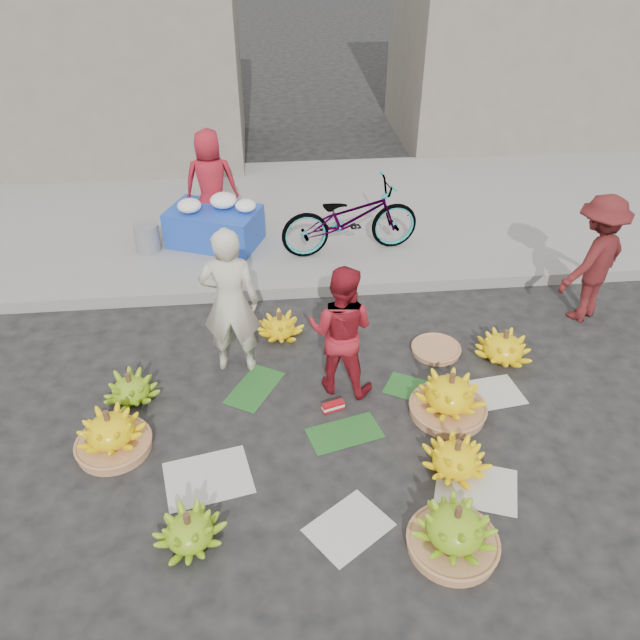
{
  "coord_description": "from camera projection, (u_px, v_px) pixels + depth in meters",
  "views": [
    {
      "loc": [
        -0.71,
        -4.18,
        4.04
      ],
      "look_at": [
        -0.24,
        0.6,
        0.7
      ],
      "focal_mm": 35.0,
      "sensor_mm": 36.0,
      "label": 1
    }
  ],
  "objects": [
    {
      "name": "newspaper_scatter",
      "position": [
        366.0,
        484.0,
        5.13
      ],
      "size": [
        3.2,
        1.8,
        0.0
      ],
      "primitive_type": null,
      "color": "beige",
      "rests_on": "ground"
    },
    {
      "name": "man_striped",
      "position": [
        594.0,
        259.0,
        6.75
      ],
      "size": [
        1.09,
        0.96,
        1.46
      ],
      "primitive_type": "imported",
      "rotation": [
        0.0,
        0.0,
        3.68
      ],
      "color": "maroon",
      "rests_on": "ground"
    },
    {
      "name": "banana_leaves",
      "position": [
        339.0,
        403.0,
        5.93
      ],
      "size": [
        2.0,
        1.0,
        0.0
      ],
      "primitive_type": null,
      "color": "#1B521D",
      "rests_on": "ground"
    },
    {
      "name": "banana_bunch_4",
      "position": [
        449.0,
        397.0,
        5.71
      ],
      "size": [
        0.73,
        0.73,
        0.47
      ],
      "rotation": [
        0.0,
        0.0,
        0.22
      ],
      "color": "#A76E46",
      "rests_on": "ground"
    },
    {
      "name": "banana_bunch_2",
      "position": [
        455.0,
        531.0,
        4.53
      ],
      "size": [
        0.76,
        0.76,
        0.46
      ],
      "rotation": [
        0.0,
        0.0,
        0.37
      ],
      "color": "#A76E46",
      "rests_on": "ground"
    },
    {
      "name": "building_left",
      "position": [
        53.0,
        39.0,
        10.2
      ],
      "size": [
        6.0,
        3.0,
        4.0
      ],
      "primitive_type": "cube",
      "color": "gray",
      "rests_on": "sidewalk"
    },
    {
      "name": "basket_spare",
      "position": [
        436.0,
        350.0,
        6.58
      ],
      "size": [
        0.59,
        0.59,
        0.06
      ],
      "primitive_type": "cylinder",
      "rotation": [
        0.0,
        0.0,
        0.22
      ],
      "color": "#A76E46",
      "rests_on": "ground"
    },
    {
      "name": "flower_vendor",
      "position": [
        211.0,
        183.0,
        8.24
      ],
      "size": [
        0.69,
        0.45,
        1.42
      ],
      "primitive_type": "imported",
      "rotation": [
        0.0,
        0.0,
        3.14
      ],
      "color": "#B21B26",
      "rests_on": "sidewalk"
    },
    {
      "name": "banana_bunch_3",
      "position": [
        456.0,
        458.0,
        5.17
      ],
      "size": [
        0.69,
        0.69,
        0.34
      ],
      "rotation": [
        0.0,
        0.0,
        -0.33
      ],
      "color": "yellow",
      "rests_on": "ground"
    },
    {
      "name": "incense_stack",
      "position": [
        333.0,
        406.0,
        5.83
      ],
      "size": [
        0.22,
        0.13,
        0.09
      ],
      "primitive_type": "cube",
      "rotation": [
        0.0,
        0.0,
        0.3
      ],
      "color": "#B01218",
      "rests_on": "ground"
    },
    {
      "name": "banana_bunch_1",
      "position": [
        189.0,
        531.0,
        4.6
      ],
      "size": [
        0.55,
        0.55,
        0.32
      ],
      "rotation": [
        0.0,
        0.0,
        0.12
      ],
      "color": "#659F16",
      "rests_on": "ground"
    },
    {
      "name": "bicycle",
      "position": [
        350.0,
        218.0,
        7.92
      ],
      "size": [
        0.87,
        1.86,
        0.94
      ],
      "primitive_type": "imported",
      "rotation": [
        0.0,
        0.0,
        1.71
      ],
      "color": "gray",
      "rests_on": "sidewalk"
    },
    {
      "name": "curb",
      "position": [
        327.0,
        286.0,
        7.54
      ],
      "size": [
        40.0,
        0.25,
        0.15
      ],
      "primitive_type": "cube",
      "color": "gray",
      "rests_on": "ground"
    },
    {
      "name": "vendor_red",
      "position": [
        341.0,
        331.0,
        5.77
      ],
      "size": [
        0.79,
        0.71,
        1.34
      ],
      "primitive_type": "imported",
      "rotation": [
        0.0,
        0.0,
        2.76
      ],
      "color": "#B21B26",
      "rests_on": "ground"
    },
    {
      "name": "vendor_cream",
      "position": [
        230.0,
        302.0,
        5.96
      ],
      "size": [
        0.61,
        0.44,
        1.56
      ],
      "primitive_type": "imported",
      "rotation": [
        0.0,
        0.0,
        3.03
      ],
      "color": "beige",
      "rests_on": "ground"
    },
    {
      "name": "sidewalk",
      "position": [
        312.0,
        213.0,
        9.26
      ],
      "size": [
        40.0,
        4.0,
        0.12
      ],
      "primitive_type": "cube",
      "color": "gray",
      "rests_on": "ground"
    },
    {
      "name": "banana_bunch_0",
      "position": [
        111.0,
        434.0,
        5.35
      ],
      "size": [
        0.69,
        0.69,
        0.44
      ],
      "rotation": [
        0.0,
        0.0,
        0.28
      ],
      "color": "#A76E46",
      "rests_on": "ground"
    },
    {
      "name": "banana_bunch_5",
      "position": [
        504.0,
        346.0,
        6.41
      ],
      "size": [
        0.64,
        0.64,
        0.36
      ],
      "rotation": [
        0.0,
        0.0,
        -0.15
      ],
      "color": "yellow",
      "rests_on": "ground"
    },
    {
      "name": "flower_table",
      "position": [
        215.0,
        224.0,
        8.21
      ],
      "size": [
        1.34,
        1.1,
        0.67
      ],
      "rotation": [
        0.0,
        0.0,
        -0.39
      ],
      "color": "#1A3EAF",
      "rests_on": "sidewalk"
    },
    {
      "name": "grey_bucket",
      "position": [
        147.0,
        238.0,
        8.1
      ],
      "size": [
        0.32,
        0.32,
        0.36
      ],
      "primitive_type": "cylinder",
      "color": "slate",
      "rests_on": "sidewalk"
    },
    {
      "name": "banana_bunch_7",
      "position": [
        280.0,
        326.0,
        6.76
      ],
      "size": [
        0.58,
        0.58,
        0.3
      ],
      "rotation": [
        0.0,
        0.0,
        -0.33
      ],
      "color": "yellow",
      "rests_on": "ground"
    },
    {
      "name": "banana_bunch_6",
      "position": [
        131.0,
        389.0,
        5.91
      ],
      "size": [
        0.54,
        0.54,
        0.31
      ],
      "rotation": [
        0.0,
        0.0,
        -0.12
      ],
      "color": "#659F16",
      "rests_on": "ground"
    },
    {
      "name": "ground",
      "position": [
        353.0,
        417.0,
        5.78
      ],
      "size": [
        80.0,
        80.0,
        0.0
      ],
      "primitive_type": "plane",
      "color": "black",
      "rests_on": "ground"
    }
  ]
}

